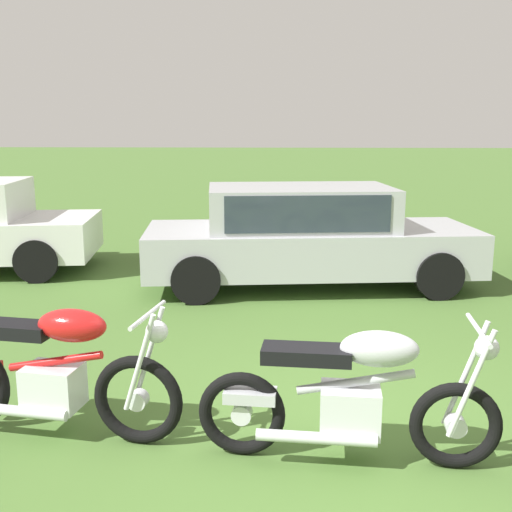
# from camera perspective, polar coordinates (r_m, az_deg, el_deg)

# --- Properties ---
(ground_plane) EXTENTS (120.00, 120.00, 0.00)m
(ground_plane) POSITION_cam_1_polar(r_m,az_deg,el_deg) (4.80, 8.12, -16.40)
(ground_plane) COLOR #476B2D
(motorcycle_red) EXTENTS (2.02, 0.65, 1.02)m
(motorcycle_red) POSITION_cam_1_polar(r_m,az_deg,el_deg) (4.87, -18.14, -10.12)
(motorcycle_red) COLOR black
(motorcycle_red) RESTS_ON ground
(motorcycle_silver) EXTENTS (2.05, 0.64, 1.02)m
(motorcycle_silver) POSITION_cam_1_polar(r_m,az_deg,el_deg) (4.34, 8.72, -12.57)
(motorcycle_silver) COLOR black
(motorcycle_silver) RESTS_ON ground
(car_silver) EXTENTS (4.76, 2.24, 1.43)m
(car_silver) POSITION_cam_1_polar(r_m,az_deg,el_deg) (8.82, 4.56, 2.30)
(car_silver) COLOR #B2B5BA
(car_silver) RESTS_ON ground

